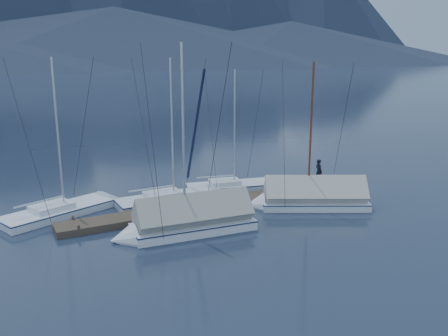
{
  "coord_description": "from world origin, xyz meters",
  "views": [
    {
      "loc": [
        -11.58,
        -20.21,
        8.37
      ],
      "look_at": [
        0.0,
        2.0,
        2.2
      ],
      "focal_mm": 38.0,
      "sensor_mm": 36.0,
      "label": 1
    }
  ],
  "objects_px": {
    "sailboat_open_right": "(241,187)",
    "sailboat_covered_far": "(182,223)",
    "sailboat_covered_near": "(305,199)",
    "person": "(319,171)",
    "sailboat_open_left": "(72,209)",
    "sailboat_open_mid": "(181,198)"
  },
  "relations": [
    {
      "from": "sailboat_covered_far",
      "to": "sailboat_open_mid",
      "type": "bearing_deg",
      "value": 68.0
    },
    {
      "from": "sailboat_open_mid",
      "to": "sailboat_covered_near",
      "type": "height_order",
      "value": "sailboat_open_mid"
    },
    {
      "from": "sailboat_open_right",
      "to": "sailboat_covered_far",
      "type": "xyz_separation_m",
      "value": [
        -6.12,
        -5.2,
        0.33
      ]
    },
    {
      "from": "sailboat_open_right",
      "to": "person",
      "type": "xyz_separation_m",
      "value": [
        4.37,
        -2.16,
        0.96
      ]
    },
    {
      "from": "sailboat_open_left",
      "to": "sailboat_open_right",
      "type": "distance_m",
      "value": 10.19
    },
    {
      "from": "sailboat_open_left",
      "to": "sailboat_open_right",
      "type": "xyz_separation_m",
      "value": [
        10.19,
        -0.33,
        -0.01
      ]
    },
    {
      "from": "sailboat_open_left",
      "to": "sailboat_covered_near",
      "type": "relative_size",
      "value": 1.02
    },
    {
      "from": "sailboat_open_right",
      "to": "sailboat_covered_far",
      "type": "height_order",
      "value": "sailboat_covered_far"
    },
    {
      "from": "sailboat_open_right",
      "to": "sailboat_open_left",
      "type": "bearing_deg",
      "value": 178.15
    },
    {
      "from": "sailboat_open_left",
      "to": "sailboat_open_right",
      "type": "bearing_deg",
      "value": -1.85
    },
    {
      "from": "sailboat_open_left",
      "to": "sailboat_open_mid",
      "type": "distance_m",
      "value": 6.0
    },
    {
      "from": "sailboat_open_right",
      "to": "person",
      "type": "height_order",
      "value": "sailboat_open_right"
    },
    {
      "from": "sailboat_covered_far",
      "to": "person",
      "type": "bearing_deg",
      "value": 16.18
    },
    {
      "from": "sailboat_open_mid",
      "to": "sailboat_covered_far",
      "type": "xyz_separation_m",
      "value": [
        -1.86,
        -4.6,
        0.32
      ]
    },
    {
      "from": "sailboat_open_right",
      "to": "sailboat_covered_near",
      "type": "height_order",
      "value": "sailboat_covered_near"
    },
    {
      "from": "sailboat_open_left",
      "to": "sailboat_open_mid",
      "type": "xyz_separation_m",
      "value": [
        5.93,
        -0.93,
        -0.0
      ]
    },
    {
      "from": "sailboat_open_right",
      "to": "sailboat_covered_far",
      "type": "distance_m",
      "value": 8.04
    },
    {
      "from": "sailboat_open_left",
      "to": "sailboat_open_mid",
      "type": "bearing_deg",
      "value": -8.94
    },
    {
      "from": "sailboat_covered_near",
      "to": "person",
      "type": "xyz_separation_m",
      "value": [
        2.95,
        2.59,
        0.67
      ]
    },
    {
      "from": "sailboat_open_left",
      "to": "sailboat_covered_far",
      "type": "height_order",
      "value": "sailboat_covered_far"
    },
    {
      "from": "sailboat_open_mid",
      "to": "sailboat_open_right",
      "type": "xyz_separation_m",
      "value": [
        4.26,
        0.6,
        -0.01
      ]
    },
    {
      "from": "sailboat_covered_far",
      "to": "sailboat_open_right",
      "type": "bearing_deg",
      "value": 40.37
    }
  ]
}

